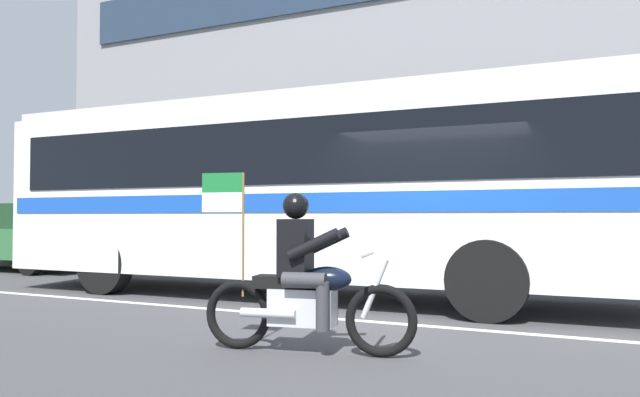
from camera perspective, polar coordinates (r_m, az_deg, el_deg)
The scene contains 7 objects.
ground_plane at distance 8.17m, azimuth 10.28°, elevation -11.06°, with size 60.00×60.00×0.00m, color #3D3D3F.
sidewalk_curb at distance 13.11m, azimuth 16.09°, elevation -7.14°, with size 28.00×3.80×0.15m, color #B7B2A8.
lane_center_stripe at distance 7.60m, azimuth 9.08°, elevation -11.75°, with size 26.60×0.14×0.01m, color silver.
office_building_facade at distance 15.87m, azimuth 17.27°, elevation 13.63°, with size 28.00×0.89×11.00m.
transit_bus at distance 9.99m, azimuth -0.70°, elevation 1.46°, with size 11.04×2.76×3.22m.
motorcycle_with_rider at distance 5.95m, azimuth -1.44°, elevation -8.12°, with size 2.17×0.74×1.78m.
parked_sedan_curbside at distance 16.71m, azimuth -26.45°, elevation -3.18°, with size 4.28×1.88×1.64m.
Camera 1 is at (2.09, -7.78, 1.33)m, focal length 33.80 mm.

